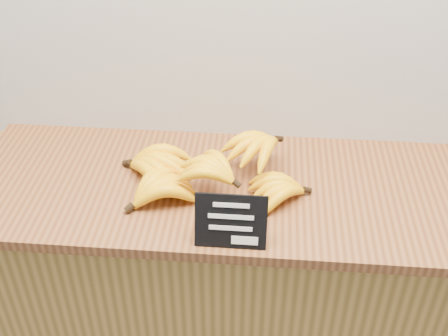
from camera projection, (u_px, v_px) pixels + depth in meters
counter at (225, 301)px, 1.81m from camera, size 1.49×0.50×0.90m
counter_top at (226, 188)px, 1.53m from camera, size 1.42×0.54×0.03m
chalkboard_sign at (231, 222)px, 1.30m from camera, size 0.17×0.05×0.13m
banana_pile at (204, 171)px, 1.49m from camera, size 0.52×0.31×0.11m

